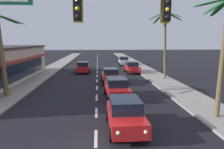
# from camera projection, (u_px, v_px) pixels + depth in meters

# --- Properties ---
(sidewalk_right) EXTENTS (3.20, 110.00, 0.14)m
(sidewalk_right) POSITION_uv_depth(u_px,v_px,m) (155.00, 76.00, 29.42)
(sidewalk_right) COLOR #9E998E
(sidewalk_right) RESTS_ON ground
(sidewalk_left) EXTENTS (3.20, 110.00, 0.14)m
(sidewalk_left) POSITION_uv_depth(u_px,v_px,m) (37.00, 77.00, 28.43)
(sidewalk_left) COLOR #9E998E
(sidewalk_left) RESTS_ON ground
(lane_markings) EXTENTS (4.28, 88.32, 0.01)m
(lane_markings) POSITION_uv_depth(u_px,v_px,m) (100.00, 77.00, 29.15)
(lane_markings) COLOR silver
(lane_markings) RESTS_ON ground
(traffic_signal_mast) EXTENTS (11.09, 0.41, 7.53)m
(traffic_signal_mast) POSITION_uv_depth(u_px,v_px,m) (172.00, 28.00, 9.19)
(traffic_signal_mast) COLOR #2D2D33
(traffic_signal_mast) RESTS_ON ground
(sedan_lead_at_stop_bar) EXTENTS (1.99, 4.47, 1.68)m
(sedan_lead_at_stop_bar) POSITION_uv_depth(u_px,v_px,m) (125.00, 114.00, 11.80)
(sedan_lead_at_stop_bar) COLOR red
(sedan_lead_at_stop_bar) RESTS_ON ground
(sedan_third_in_queue) EXTENTS (2.11, 4.51, 1.68)m
(sedan_third_in_queue) POSITION_uv_depth(u_px,v_px,m) (117.00, 88.00, 18.34)
(sedan_third_in_queue) COLOR red
(sedan_third_in_queue) RESTS_ON ground
(sedan_fifth_in_queue) EXTENTS (2.07, 4.50, 1.68)m
(sedan_fifth_in_queue) POSITION_uv_depth(u_px,v_px,m) (111.00, 76.00, 24.86)
(sedan_fifth_in_queue) COLOR maroon
(sedan_fifth_in_queue) RESTS_ON ground
(sedan_oncoming_far) EXTENTS (1.95, 4.45, 1.68)m
(sedan_oncoming_far) POSITION_uv_depth(u_px,v_px,m) (83.00, 67.00, 32.91)
(sedan_oncoming_far) COLOR red
(sedan_oncoming_far) RESTS_ON ground
(sedan_parked_nearest_kerb) EXTENTS (1.99, 4.47, 1.68)m
(sedan_parked_nearest_kerb) POSITION_uv_depth(u_px,v_px,m) (124.00, 61.00, 43.46)
(sedan_parked_nearest_kerb) COLOR silver
(sedan_parked_nearest_kerb) RESTS_ON ground
(sedan_parked_mid_kerb) EXTENTS (2.06, 4.49, 1.68)m
(sedan_parked_mid_kerb) POSITION_uv_depth(u_px,v_px,m) (132.00, 67.00, 32.82)
(sedan_parked_mid_kerb) COLOR red
(sedan_parked_mid_kerb) RESTS_ON ground
(palm_right_second) EXTENTS (4.49, 4.29, 8.48)m
(palm_right_second) POSITION_uv_depth(u_px,v_px,m) (165.00, 29.00, 26.39)
(palm_right_second) COLOR brown
(palm_right_second) RESTS_ON ground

